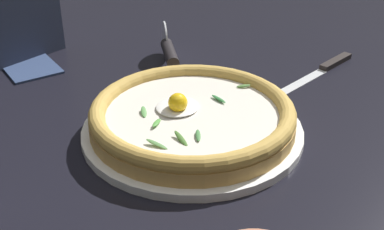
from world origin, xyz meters
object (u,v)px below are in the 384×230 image
object	(u,v)px
pizza	(192,115)
pizza_cutter	(168,50)
table_knife	(325,68)
folded_napkin	(28,64)

from	to	relation	value
pizza	pizza_cutter	world-z (taller)	pizza_cutter
table_knife	folded_napkin	bearing A→B (deg)	-63.56
pizza	table_knife	distance (m)	0.34
pizza_cutter	folded_napkin	bearing A→B (deg)	-63.32
table_knife	pizza_cutter	bearing A→B (deg)	-63.77
pizza_cutter	table_knife	xyz separation A→B (m)	(-0.13, 0.26, -0.03)
pizza	table_knife	world-z (taller)	pizza
table_knife	pizza	bearing A→B (deg)	-18.91
table_knife	folded_napkin	xyz separation A→B (m)	(0.25, -0.50, 0.00)
folded_napkin	pizza	bearing A→B (deg)	79.53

